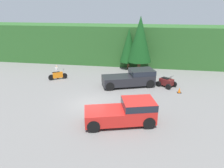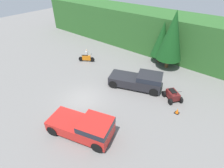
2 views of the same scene
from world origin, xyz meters
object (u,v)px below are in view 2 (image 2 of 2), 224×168
Objects in this scene: pickup_truck_red at (85,126)px; traffic_cone at (177,111)px; dirt_bike at (86,58)px; pickup_truck_second at (140,80)px; quad_atv at (172,95)px; rider_person at (87,54)px.

pickup_truck_red is 8.45m from traffic_cone.
pickup_truck_red reaches higher than dirt_bike.
pickup_truck_second is 3.09× the size of dirt_bike.
pickup_truck_red is 9.32m from quad_atv.
dirt_bike is at bearing -144.32° from quad_atv.
pickup_truck_red and pickup_truck_second have the same top height.
rider_person is (-9.42, 9.34, -0.10)m from pickup_truck_red.
pickup_truck_red is at bearing -109.35° from pickup_truck_second.
quad_atv is at bearing 51.44° from pickup_truck_red.
pickup_truck_second reaches higher than dirt_bike.
traffic_cone is (1.21, -1.64, -0.25)m from quad_atv.
rider_person reaches higher than dirt_bike.
dirt_bike is (-9.17, 8.96, -0.48)m from pickup_truck_red.
dirt_bike is at bearing 155.30° from pickup_truck_second.
rider_person is at bearing 90.33° from dirt_bike.
pickup_truck_red is 8.29m from pickup_truck_second.
pickup_truck_red is 10.10× the size of traffic_cone.
dirt_bike is 0.84× the size of quad_atv.
pickup_truck_red is 0.93× the size of pickup_truck_second.
pickup_truck_red is 2.86× the size of dirt_bike.
pickup_truck_second is 2.60× the size of quad_atv.
quad_atv is (3.49, 8.62, -0.47)m from pickup_truck_red.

